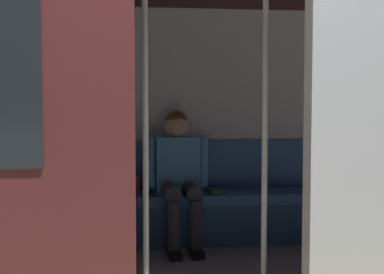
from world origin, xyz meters
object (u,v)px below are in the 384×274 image
object	(u,v)px
bench_seat	(184,205)
handbag	(125,183)
grab_pole_far	(265,134)
train_car	(189,72)
book	(216,191)
grab_pole_door	(145,135)
person_seated	(178,169)

from	to	relation	value
bench_seat	handbag	size ratio (longest dim) A/B	11.98
bench_seat	grab_pole_far	xyz separation A→B (m)	(-0.37, 1.40, 0.70)
train_car	book	distance (m)	1.41
train_car	handbag	world-z (taller)	train_car
grab_pole_door	book	bearing A→B (deg)	-113.84
train_car	person_seated	world-z (taller)	train_car
person_seated	grab_pole_door	xyz separation A→B (m)	(0.31, 1.42, 0.38)
train_car	grab_pole_far	distance (m)	0.76
person_seated	grab_pole_door	size ratio (longest dim) A/B	0.56
book	grab_pole_far	world-z (taller)	grab_pole_far
person_seated	book	world-z (taller)	person_seated
train_car	grab_pole_door	xyz separation A→B (m)	(0.32, 0.56, -0.41)
bench_seat	book	size ratio (longest dim) A/B	14.16
book	train_car	bearing A→B (deg)	65.12
bench_seat	grab_pole_far	world-z (taller)	grab_pole_far
bench_seat	handbag	xyz separation A→B (m)	(0.52, -0.08, 0.19)
handbag	grab_pole_far	xyz separation A→B (m)	(-0.88, 1.47, 0.51)
train_car	grab_pole_far	world-z (taller)	train_car
grab_pole_far	person_seated	bearing A→B (deg)	-72.73
handbag	person_seated	bearing A→B (deg)	164.64
train_car	bench_seat	distance (m)	1.44
train_car	grab_pole_far	bearing A→B (deg)	130.47
train_car	grab_pole_door	bearing A→B (deg)	60.67
handbag	grab_pole_far	size ratio (longest dim) A/B	0.12
person_seated	handbag	size ratio (longest dim) A/B	4.55
handbag	book	bearing A→B (deg)	176.62
bench_seat	book	bearing A→B (deg)	-174.67
person_seated	grab_pole_door	world-z (taller)	grab_pole_door
bench_seat	grab_pole_door	world-z (taller)	grab_pole_door
person_seated	bench_seat	bearing A→B (deg)	-134.89
train_car	bench_seat	size ratio (longest dim) A/B	2.05
book	grab_pole_door	distance (m)	1.74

